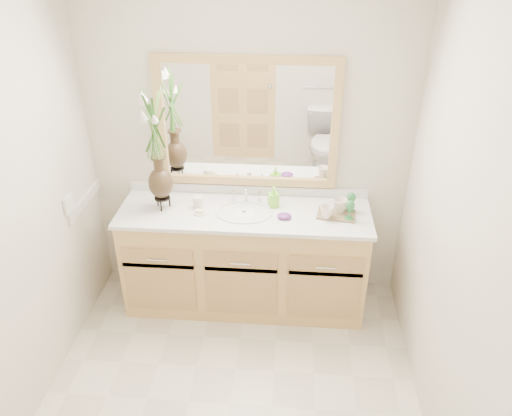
# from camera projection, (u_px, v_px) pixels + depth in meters

# --- Properties ---
(floor) EXTENTS (2.60, 2.60, 0.00)m
(floor) POSITION_uv_depth(u_px,v_px,m) (230.00, 404.00, 3.16)
(floor) COLOR beige
(floor) RESTS_ON ground
(wall_back) EXTENTS (2.40, 0.02, 2.40)m
(wall_back) POSITION_uv_depth(u_px,v_px,m) (247.00, 149.00, 3.69)
(wall_back) COLOR beige
(wall_back) RESTS_ON floor
(wall_left) EXTENTS (0.02, 2.60, 2.40)m
(wall_left) POSITION_uv_depth(u_px,v_px,m) (0.00, 238.00, 2.65)
(wall_left) COLOR beige
(wall_left) RESTS_ON floor
(wall_right) EXTENTS (0.02, 2.60, 2.40)m
(wall_right) POSITION_uv_depth(u_px,v_px,m) (462.00, 259.00, 2.49)
(wall_right) COLOR beige
(wall_right) RESTS_ON floor
(vanity) EXTENTS (1.80, 0.55, 0.80)m
(vanity) POSITION_uv_depth(u_px,v_px,m) (245.00, 259.00, 3.84)
(vanity) COLOR tan
(vanity) RESTS_ON floor
(counter) EXTENTS (1.84, 0.57, 0.03)m
(counter) POSITION_uv_depth(u_px,v_px,m) (244.00, 213.00, 3.64)
(counter) COLOR silver
(counter) RESTS_ON vanity
(sink) EXTENTS (0.38, 0.34, 0.23)m
(sink) POSITION_uv_depth(u_px,v_px,m) (244.00, 219.00, 3.64)
(sink) COLOR white
(sink) RESTS_ON counter
(mirror) EXTENTS (1.32, 0.04, 0.97)m
(mirror) POSITION_uv_depth(u_px,v_px,m) (247.00, 124.00, 3.57)
(mirror) COLOR white
(mirror) RESTS_ON wall_back
(switch_plate) EXTENTS (0.02, 0.12, 0.12)m
(switch_plate) POSITION_uv_depth(u_px,v_px,m) (69.00, 204.00, 3.42)
(switch_plate) COLOR white
(switch_plate) RESTS_ON wall_left
(flower_vase) EXTENTS (0.21, 0.21, 0.85)m
(flower_vase) POSITION_uv_depth(u_px,v_px,m) (155.00, 134.00, 3.39)
(flower_vase) COLOR black
(flower_vase) RESTS_ON counter
(tumbler) EXTENTS (0.07, 0.07, 0.09)m
(tumbler) POSITION_uv_depth(u_px,v_px,m) (198.00, 202.00, 3.66)
(tumbler) COLOR beige
(tumbler) RESTS_ON counter
(soap_dish) EXTENTS (0.09, 0.09, 0.03)m
(soap_dish) POSITION_uv_depth(u_px,v_px,m) (200.00, 212.00, 3.60)
(soap_dish) COLOR beige
(soap_dish) RESTS_ON counter
(soap_bottle) EXTENTS (0.08, 0.08, 0.14)m
(soap_bottle) POSITION_uv_depth(u_px,v_px,m) (273.00, 197.00, 3.66)
(soap_bottle) COLOR #82E936
(soap_bottle) RESTS_ON counter
(purple_dish) EXTENTS (0.11, 0.09, 0.04)m
(purple_dish) POSITION_uv_depth(u_px,v_px,m) (284.00, 216.00, 3.54)
(purple_dish) COLOR #5E2673
(purple_dish) RESTS_ON counter
(tray) EXTENTS (0.29, 0.22, 0.01)m
(tray) POSITION_uv_depth(u_px,v_px,m) (336.00, 214.00, 3.58)
(tray) COLOR brown
(tray) RESTS_ON counter
(mug_left) EXTENTS (0.11, 0.10, 0.10)m
(mug_left) POSITION_uv_depth(u_px,v_px,m) (327.00, 211.00, 3.51)
(mug_left) COLOR beige
(mug_left) RESTS_ON tray
(mug_right) EXTENTS (0.12, 0.12, 0.11)m
(mug_right) POSITION_uv_depth(u_px,v_px,m) (340.00, 205.00, 3.57)
(mug_right) COLOR beige
(mug_right) RESTS_ON tray
(goblet_front) EXTENTS (0.06, 0.06, 0.14)m
(goblet_front) POSITION_uv_depth(u_px,v_px,m) (350.00, 206.00, 3.47)
(goblet_front) COLOR #246C33
(goblet_front) RESTS_ON tray
(goblet_back) EXTENTS (0.06, 0.06, 0.14)m
(goblet_back) POSITION_uv_depth(u_px,v_px,m) (351.00, 199.00, 3.57)
(goblet_back) COLOR #246C33
(goblet_back) RESTS_ON tray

